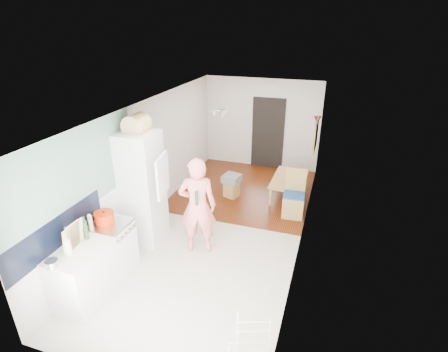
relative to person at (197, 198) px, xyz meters
The scene contains 31 objects.
room_shell 0.86m from the person, 79.18° to the left, with size 3.20×7.00×2.50m, color silver, non-canonical shape.
floor 1.37m from the person, 79.18° to the left, with size 3.20×7.00×0.01m, color #BFB5A6.
wood_floor_overlay 2.88m from the person, 86.63° to the left, with size 3.20×3.30×0.01m, color #5F2C0A.
sage_wall_panel 2.01m from the person, 140.60° to the right, with size 0.02×3.00×1.30m, color slate.
tile_splashback 2.24m from the person, 129.58° to the right, with size 0.02×1.90×0.50m, color black.
doorway_recess 4.32m from the person, 85.25° to the left, with size 0.90×0.04×2.00m, color black.
base_cabinet 2.17m from the person, 123.49° to the right, with size 0.60×0.90×0.86m, color silver.
worktop 2.08m from the person, 123.49° to the right, with size 0.62×0.92×0.06m, color beige.
range_cooker 1.63m from the person, 139.48° to the right, with size 0.60×0.60×0.88m, color silver.
cooker_top 1.51m from the person, 139.48° to the right, with size 0.60×0.60×0.04m, color #BBBBBE.
fridge_housing 1.11m from the person, behind, with size 0.66×0.66×2.15m, color silver.
fridge_door 0.74m from the person, 152.94° to the right, with size 0.56×0.04×0.70m, color silver.
fridge_interior 0.93m from the person, behind, with size 0.02×0.52×0.66m, color white.
pinboard 3.26m from the person, 57.46° to the left, with size 0.03×0.90×0.70m, color tan.
pinboard_frame 3.26m from the person, 57.69° to the left, with size 0.01×0.94×0.74m, color #B08C49.
wall_sconce 3.84m from the person, 63.29° to the left, with size 0.18×0.18×0.16m, color maroon.
person is the anchor object (origin of this frame).
dining_table 3.07m from the person, 64.26° to the left, with size 1.16×0.65×0.41m, color #B08C49.
dining_chair 2.37m from the person, 50.10° to the left, with size 0.44×0.44×1.04m, color #B08C49, non-canonical shape.
stool 2.37m from the person, 91.16° to the left, with size 0.30×0.30×0.39m, color #B08C49, non-canonical shape.
grey_drape 2.29m from the person, 91.31° to the left, with size 0.38×0.38×0.17m, color slate.
bread_bin 1.64m from the person, behind, with size 0.41×0.39×0.22m, color #D7B57F, non-canonical shape.
red_casserole 1.56m from the person, 141.61° to the right, with size 0.32×0.32×0.19m, color #BC2804.
steel_pan 2.45m from the person, 119.98° to the right, with size 0.18×0.18×0.09m, color #BBBBBE.
held_bottle 0.20m from the person, 70.99° to the right, with size 0.06×0.06×0.26m, color #1E4323.
bottle_a 2.15m from the person, 126.79° to the right, with size 0.07×0.07×0.29m, color #1E4323.
bottle_b 1.88m from the person, 129.67° to the right, with size 0.07×0.07×0.30m, color #1E4323.
bottle_c 2.19m from the person, 123.15° to the right, with size 0.09×0.09×0.23m, color silver.
pepper_mill_front 1.78m from the person, 135.91° to the right, with size 0.06×0.06×0.23m, color #D7B57F.
pepper_mill_back 1.77m from the person, 137.31° to the right, with size 0.05×0.05×0.19m, color #D7B57F.
chopping_boards 2.08m from the person, 125.00° to the right, with size 0.04×0.31×0.42m, color #D7B57F, non-canonical shape.
Camera 1 is at (1.98, -5.78, 3.94)m, focal length 28.00 mm.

